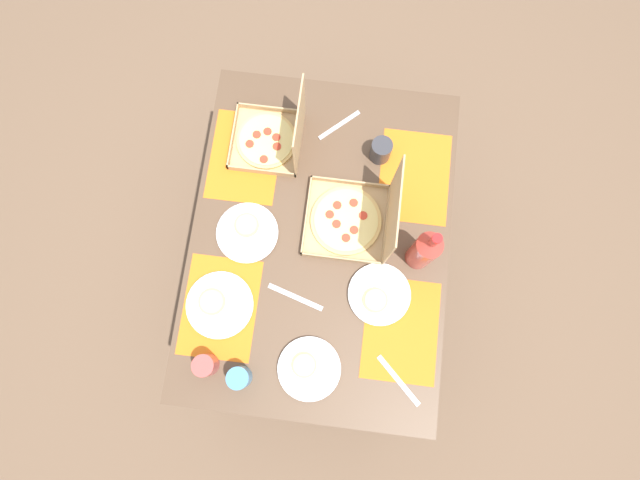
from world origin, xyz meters
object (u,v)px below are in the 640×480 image
plate_middle (379,295)px  plate_far_left (309,368)px  cup_clear_right (239,378)px  plate_near_right (219,305)px  cup_dark (206,365)px  soda_bottle (425,250)px  plate_near_left (247,232)px  pizza_box_center (273,138)px  cup_clear_left (381,150)px  pizza_box_corner_right (356,219)px

plate_middle → plate_far_left: same height
plate_far_left → cup_clear_right: size_ratio=2.25×
plate_near_right → cup_dark: (0.21, -0.00, 0.04)m
plate_near_right → soda_bottle: 0.74m
cup_dark → plate_near_left: bearing=172.8°
pizza_box_center → plate_near_right: bearing=-9.5°
cup_dark → cup_clear_left: bearing=148.7°
pizza_box_center → plate_middle: 0.70m
plate_near_left → soda_bottle: 0.64m
plate_far_left → cup_clear_left: 0.83m
pizza_box_corner_right → plate_far_left: (0.54, -0.10, -0.04)m
soda_bottle → plate_near_right: bearing=-69.3°
pizza_box_center → cup_clear_right: pizza_box_center is taller
pizza_box_corner_right → plate_middle: 0.28m
plate_middle → cup_clear_right: (0.34, -0.44, 0.04)m
cup_clear_left → pizza_box_corner_right: bearing=-13.2°
cup_dark → pizza_box_corner_right: bearing=141.8°
plate_middle → cup_dark: bearing=-60.9°
pizza_box_corner_right → pizza_box_center: bearing=-129.0°
cup_clear_left → cup_dark: cup_dark is taller
plate_near_right → cup_dark: 0.21m
plate_middle → cup_clear_left: cup_clear_left is taller
soda_bottle → plate_middle: bearing=-39.1°
soda_bottle → cup_dark: bearing=-55.8°
soda_bottle → cup_clear_right: bearing=-49.0°
cup_clear_left → plate_far_left: bearing=-11.6°
pizza_box_center → plate_near_left: 0.37m
soda_bottle → cup_clear_left: 0.42m
pizza_box_center → soda_bottle: soda_bottle is taller
pizza_box_corner_right → cup_clear_left: size_ratio=3.33×
cup_dark → plate_far_left: bearing=95.1°
plate_near_left → cup_clear_right: bearing=6.4°
plate_near_left → cup_clear_right: (0.51, 0.06, 0.04)m
cup_dark → pizza_box_center: bearing=172.6°
plate_middle → plate_far_left: size_ratio=1.02×
pizza_box_center → plate_middle: bearing=40.4°
plate_near_right → cup_clear_left: 0.81m
soda_bottle → cup_clear_right: 0.76m
pizza_box_corner_right → soda_bottle: pizza_box_corner_right is taller
pizza_box_corner_right → plate_near_right: pizza_box_corner_right is taller
plate_near_right → plate_near_left: size_ratio=1.05×
pizza_box_corner_right → cup_clear_right: pizza_box_corner_right is taller
plate_near_left → plate_far_left: bearing=32.2°
cup_clear_left → cup_clear_right: bearing=-24.4°
plate_near_right → soda_bottle: size_ratio=0.74×
cup_clear_left → cup_clear_right: (0.87, -0.39, -0.00)m
soda_bottle → cup_dark: size_ratio=3.15×
cup_clear_left → pizza_box_center: bearing=-90.4°
pizza_box_corner_right → plate_far_left: bearing=-10.8°
cup_clear_left → cup_clear_right: size_ratio=1.03×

